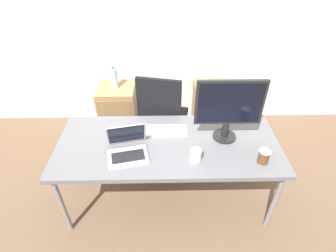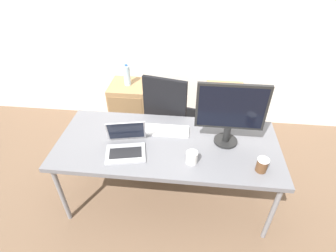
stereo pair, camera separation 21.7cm
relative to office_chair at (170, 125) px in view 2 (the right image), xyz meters
name	(u,v)px [view 2 (the right image)]	position (x,y,z in m)	size (l,w,h in m)	color
ground_plane	(168,196)	(0.04, -0.68, -0.39)	(14.00, 14.00, 0.00)	brown
wall_back	(181,23)	(0.04, 0.75, 0.91)	(10.00, 0.05, 2.60)	silver
desk	(168,147)	(0.04, -0.68, 0.27)	(1.89, 0.81, 0.71)	slate
office_chair	(170,125)	(0.00, 0.00, 0.00)	(0.57, 0.61, 1.06)	#232326
cabinet_left	(130,105)	(-0.58, 0.49, -0.09)	(0.46, 0.45, 0.61)	#99754C
cabinet_right	(223,111)	(0.63, 0.49, -0.09)	(0.46, 0.45, 0.61)	#99754C
water_bottle	(127,75)	(-0.58, 0.49, 0.34)	(0.08, 0.08, 0.27)	silver
laptop_center	(126,146)	(-0.29, -0.81, 0.37)	(0.36, 0.36, 0.24)	#ADADB2
monitor	(230,112)	(0.53, -0.61, 0.62)	(0.55, 0.20, 0.55)	black
keyboard	(165,130)	(0.00, -0.52, 0.33)	(0.42, 0.16, 0.02)	silver
coffee_cup_white	(192,157)	(0.25, -0.89, 0.37)	(0.09, 0.09, 0.10)	white
coffee_cup_brown	(262,165)	(0.77, -0.92, 0.37)	(0.09, 0.09, 0.11)	brown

